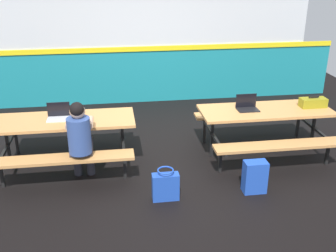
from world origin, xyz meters
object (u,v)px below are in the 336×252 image
at_px(picnic_table_right, 265,119).
at_px(toolbox_grey, 313,103).
at_px(picnic_table_left, 65,130).
at_px(laptop_dark, 247,106).
at_px(tote_bag_bright, 166,186).
at_px(satchel_spare, 255,177).
at_px(student_nearer, 80,136).
at_px(laptop_silver, 59,116).

distance_m(picnic_table_right, toolbox_grey, 0.79).
relative_size(picnic_table_left, picnic_table_right, 1.00).
xyz_separation_m(picnic_table_left, laptop_dark, (2.72, 0.02, 0.21)).
height_order(tote_bag_bright, satchel_spare, satchel_spare).
height_order(picnic_table_right, laptop_dark, laptop_dark).
relative_size(picnic_table_right, laptop_dark, 6.25).
bearing_deg(satchel_spare, laptop_dark, 78.35).
bearing_deg(laptop_dark, student_nearer, -166.92).
height_order(picnic_table_left, laptop_dark, laptop_dark).
height_order(student_nearer, toolbox_grey, student_nearer).
bearing_deg(laptop_silver, laptop_dark, -0.45).
relative_size(laptop_silver, satchel_spare, 0.73).
height_order(picnic_table_left, satchel_spare, picnic_table_left).
bearing_deg(toolbox_grey, laptop_silver, 179.08).
bearing_deg(laptop_silver, satchel_spare, -23.89).
bearing_deg(satchel_spare, tote_bag_bright, -178.96).
bearing_deg(picnic_table_left, laptop_silver, 152.37).
xyz_separation_m(toolbox_grey, tote_bag_bright, (-2.45, -1.09, -0.62)).
distance_m(laptop_silver, satchel_spare, 2.86).
height_order(toolbox_grey, satchel_spare, toolbox_grey).
bearing_deg(picnic_table_right, tote_bag_bright, -147.12).
distance_m(picnic_table_left, laptop_silver, 0.23).
distance_m(tote_bag_bright, satchel_spare, 1.18).
bearing_deg(laptop_silver, picnic_table_right, -1.12).
xyz_separation_m(laptop_silver, toolbox_grey, (3.83, -0.06, 0.02)).
bearing_deg(satchel_spare, picnic_table_left, 156.22).
height_order(laptop_dark, tote_bag_bright, laptop_dark).
bearing_deg(student_nearer, tote_bag_bright, -28.02).
distance_m(laptop_dark, tote_bag_bright, 1.91).
bearing_deg(picnic_table_left, satchel_spare, -23.78).
height_order(student_nearer, laptop_silver, student_nearer).
height_order(picnic_table_left, picnic_table_right, same).
height_order(laptop_dark, toolbox_grey, laptop_dark).
relative_size(laptop_dark, satchel_spare, 0.73).
relative_size(toolbox_grey, tote_bag_bright, 0.93).
relative_size(picnic_table_left, laptop_silver, 6.25).
distance_m(picnic_table_right, laptop_dark, 0.36).
bearing_deg(laptop_dark, toolbox_grey, -2.20).
xyz_separation_m(laptop_dark, toolbox_grey, (1.04, -0.04, 0.02)).
distance_m(student_nearer, tote_bag_bright, 1.30).
bearing_deg(toolbox_grey, picnic_table_left, 179.63).
bearing_deg(satchel_spare, toolbox_grey, 40.23).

